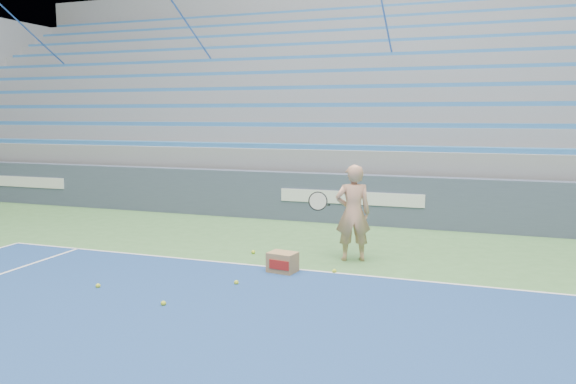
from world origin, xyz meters
name	(u,v)px	position (x,y,z in m)	size (l,w,h in m)	color
sponsor_barrier	(352,199)	(0.00, 15.88, 0.55)	(30.00, 0.32, 1.10)	#3F4A60
bleachers	(393,116)	(0.00, 21.60, 2.36)	(31.00, 9.15, 7.30)	gray
tennis_player	(353,213)	(0.71, 12.75, 0.80)	(0.95, 0.90, 1.60)	tan
ball_box	(283,262)	(-0.13, 11.69, 0.16)	(0.46, 0.39, 0.31)	#9D784C
tennis_ball_0	(253,252)	(-1.00, 12.61, 0.03)	(0.07, 0.07, 0.07)	#CCDB2C
tennis_ball_1	(98,286)	(-2.30, 10.10, 0.03)	(0.07, 0.07, 0.07)	#CCDB2C
tennis_ball_2	(236,283)	(-0.54, 10.87, 0.03)	(0.07, 0.07, 0.07)	#CCDB2C
tennis_ball_3	(334,271)	(0.63, 11.90, 0.03)	(0.07, 0.07, 0.07)	#CCDB2C
tennis_ball_4	(163,303)	(-1.04, 9.75, 0.03)	(0.07, 0.07, 0.07)	#CCDB2C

